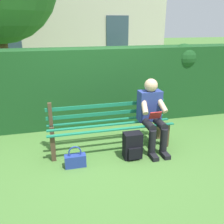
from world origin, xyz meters
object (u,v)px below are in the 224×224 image
backpack (133,146)px  handbag (75,160)px  park_bench (110,124)px  person_seated (152,113)px

backpack → handbag: 0.92m
handbag → backpack: bearing=-177.5°
park_bench → handbag: (0.65, 0.49, -0.32)m
person_seated → handbag: bearing=13.4°
park_bench → handbag: park_bench is taller
person_seated → backpack: size_ratio=2.76×
person_seated → backpack: bearing=33.4°
person_seated → handbag: size_ratio=3.47×
park_bench → person_seated: bearing=166.3°
person_seated → handbag: 1.46m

